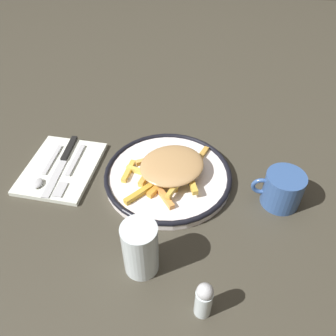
# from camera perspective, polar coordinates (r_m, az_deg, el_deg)

# --- Properties ---
(ground_plane) EXTENTS (2.60, 2.60, 0.00)m
(ground_plane) POSITION_cam_1_polar(r_m,az_deg,el_deg) (0.83, -0.00, -1.86)
(ground_plane) COLOR #3B372C
(plate) EXTENTS (0.30, 0.30, 0.02)m
(plate) POSITION_cam_1_polar(r_m,az_deg,el_deg) (0.82, -0.00, -1.26)
(plate) COLOR white
(plate) RESTS_ON ground_plane
(fries_heap) EXTENTS (0.21, 0.21, 0.04)m
(fries_heap) POSITION_cam_1_polar(r_m,az_deg,el_deg) (0.79, 0.27, 0.06)
(fries_heap) COLOR gold
(fries_heap) RESTS_ON plate
(napkin) EXTENTS (0.18, 0.22, 0.01)m
(napkin) POSITION_cam_1_polar(r_m,az_deg,el_deg) (0.88, -16.85, 0.12)
(napkin) COLOR white
(napkin) RESTS_ON ground_plane
(fork) EXTENTS (0.02, 0.18, 0.00)m
(fork) POSITION_cam_1_polar(r_m,az_deg,el_deg) (0.86, -15.53, -0.24)
(fork) COLOR silver
(fork) RESTS_ON napkin
(knife) EXTENTS (0.02, 0.21, 0.01)m
(knife) POSITION_cam_1_polar(r_m,az_deg,el_deg) (0.89, -16.55, 1.34)
(knife) COLOR black
(knife) RESTS_ON napkin
(spoon) EXTENTS (0.02, 0.15, 0.01)m
(spoon) POSITION_cam_1_polar(r_m,az_deg,el_deg) (0.87, -19.50, -0.85)
(spoon) COLOR silver
(spoon) RESTS_ON napkin
(water_glass) EXTENTS (0.06, 0.06, 0.12)m
(water_glass) POSITION_cam_1_polar(r_m,az_deg,el_deg) (0.64, -4.51, -12.89)
(water_glass) COLOR silver
(water_glass) RESTS_ON ground_plane
(coffee_mug) EXTENTS (0.11, 0.08, 0.08)m
(coffee_mug) POSITION_cam_1_polar(r_m,az_deg,el_deg) (0.79, 18.02, -3.30)
(coffee_mug) COLOR #345592
(coffee_mug) RESTS_ON ground_plane
(salt_shaker) EXTENTS (0.03, 0.03, 0.08)m
(salt_shaker) POSITION_cam_1_polar(r_m,az_deg,el_deg) (0.61, 5.83, -20.44)
(salt_shaker) COLOR silver
(salt_shaker) RESTS_ON ground_plane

